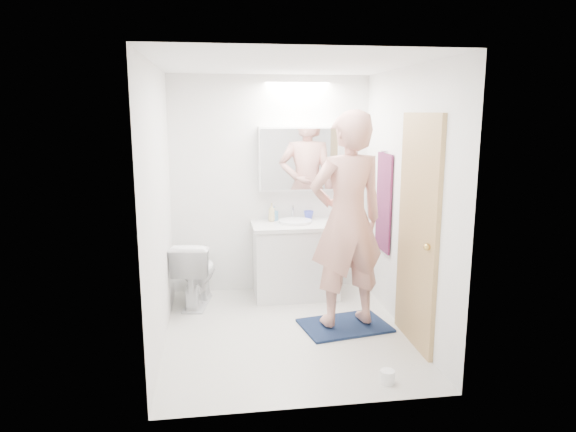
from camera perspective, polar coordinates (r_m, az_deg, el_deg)
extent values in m
plane|color=silver|center=(4.91, -0.16, -12.71)|extent=(2.50, 2.50, 0.00)
plane|color=white|center=(4.49, -0.18, 16.45)|extent=(2.50, 2.50, 0.00)
plane|color=white|center=(5.77, -1.91, 3.39)|extent=(2.50, 0.00, 2.50)
plane|color=white|center=(3.34, 2.83, -2.55)|extent=(2.50, 0.00, 2.50)
plane|color=white|center=(4.53, -14.09, 0.83)|extent=(0.00, 2.50, 2.50)
plane|color=white|center=(4.82, 12.88, 1.52)|extent=(0.00, 2.50, 2.50)
cube|color=silver|center=(5.70, 0.85, -5.04)|extent=(0.90, 0.55, 0.78)
cube|color=white|center=(5.60, 0.86, -1.02)|extent=(0.95, 0.58, 0.04)
cylinder|color=white|center=(5.62, 0.82, -0.60)|extent=(0.36, 0.36, 0.03)
cylinder|color=#B8B8BC|center=(5.79, 0.52, 0.41)|extent=(0.02, 0.02, 0.16)
cube|color=white|center=(5.71, 1.16, 6.34)|extent=(0.88, 0.14, 0.70)
cube|color=silver|center=(5.63, 1.29, 6.27)|extent=(0.84, 0.01, 0.66)
imported|color=white|center=(5.54, -10.16, -6.15)|extent=(0.51, 0.75, 0.70)
cube|color=#142140|center=(5.05, 6.26, -11.91)|extent=(0.89, 0.69, 0.02)
imported|color=tan|center=(4.74, 6.53, -0.45)|extent=(0.80, 0.60, 1.98)
cube|color=tan|center=(4.54, 14.10, -1.74)|extent=(0.04, 0.80, 2.00)
sphere|color=gold|center=(4.27, 15.08, -3.31)|extent=(0.06, 0.06, 0.06)
cube|color=#0F1E30|center=(5.34, 10.51, 1.47)|extent=(0.02, 0.42, 1.00)
cylinder|color=silver|center=(5.28, 10.58, 7.04)|extent=(0.07, 0.02, 0.02)
imported|color=tan|center=(5.69, -1.81, 0.42)|extent=(0.08, 0.08, 0.20)
imported|color=#5694B9|center=(5.72, -1.57, 0.27)|extent=(0.10, 0.10, 0.16)
imported|color=#3D48B7|center=(5.77, 2.29, 0.06)|extent=(0.13, 0.13, 0.10)
cylinder|color=white|center=(4.14, 10.90, -17.02)|extent=(0.11, 0.11, 0.10)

